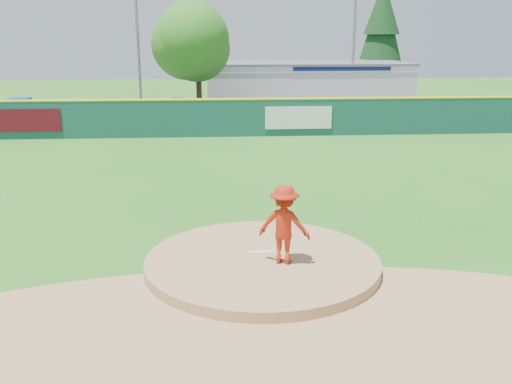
{
  "coord_description": "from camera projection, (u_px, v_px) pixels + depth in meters",
  "views": [
    {
      "loc": [
        -1.06,
        -12.42,
        5.29
      ],
      "look_at": [
        0.0,
        2.0,
        1.3
      ],
      "focal_mm": 40.0,
      "sensor_mm": 36.0,
      "label": 1
    }
  ],
  "objects": [
    {
      "name": "pool_building_grp",
      "position": [
        305.0,
        84.0,
        44.16
      ],
      "size": [
        15.2,
        8.2,
        3.31
      ],
      "color": "silver",
      "rests_on": "ground"
    },
    {
      "name": "fence_banners",
      "position": [
        164.0,
        119.0,
        30.12
      ],
      "size": [
        17.93,
        0.04,
        1.2
      ],
      "color": "#570C18",
      "rests_on": "ground"
    },
    {
      "name": "outfield_fence",
      "position": [
        234.0,
        117.0,
        30.43
      ],
      "size": [
        40.0,
        0.14,
        2.07
      ],
      "color": "#154541",
      "rests_on": "ground"
    },
    {
      "name": "ground",
      "position": [
        262.0,
        268.0,
        13.42
      ],
      "size": [
        120.0,
        120.0,
        0.0
      ],
      "primitive_type": "plane",
      "color": "#286B19",
      "rests_on": "ground"
    },
    {
      "name": "pitching_rubber",
      "position": [
        261.0,
        252.0,
        13.63
      ],
      "size": [
        0.6,
        0.15,
        0.04
      ],
      "primitive_type": "cube",
      "color": "white",
      "rests_on": "pitchers_mound"
    },
    {
      "name": "pitcher",
      "position": [
        284.0,
        224.0,
        12.85
      ],
      "size": [
        1.34,
        1.04,
        1.83
      ],
      "primitive_type": "imported",
      "rotation": [
        0.0,
        0.0,
        2.8
      ],
      "color": "#AF220F",
      "rests_on": "pitchers_mound"
    },
    {
      "name": "parking_lot",
      "position": [
        229.0,
        114.0,
        39.37
      ],
      "size": [
        44.0,
        16.0,
        0.02
      ],
      "primitive_type": "cube",
      "color": "#38383A",
      "rests_on": "ground"
    },
    {
      "name": "conifer_tree",
      "position": [
        381.0,
        32.0,
        47.48
      ],
      "size": [
        4.4,
        4.4,
        9.5
      ],
      "color": "#382314",
      "rests_on": "ground"
    },
    {
      "name": "van",
      "position": [
        181.0,
        110.0,
        35.45
      ],
      "size": [
        5.53,
        2.64,
        1.52
      ],
      "primitive_type": "imported",
      "rotation": [
        0.0,
        0.0,
        1.55
      ],
      "color": "white",
      "rests_on": "parking_lot"
    },
    {
      "name": "playground_slide",
      "position": [
        20.0,
        113.0,
        33.31
      ],
      "size": [
        1.13,
        3.17,
        1.75
      ],
      "color": "#1822D3",
      "rests_on": "ground"
    },
    {
      "name": "light_pole_left",
      "position": [
        137.0,
        23.0,
        37.34
      ],
      "size": [
        1.75,
        0.25,
        11.0
      ],
      "color": "gray",
      "rests_on": "ground"
    },
    {
      "name": "light_pole_right",
      "position": [
        354.0,
        31.0,
        40.46
      ],
      "size": [
        1.75,
        0.25,
        10.0
      ],
      "color": "gray",
      "rests_on": "ground"
    },
    {
      "name": "pitchers_mound",
      "position": [
        262.0,
        268.0,
        13.42
      ],
      "size": [
        5.5,
        5.5,
        0.5
      ],
      "primitive_type": "cylinder",
      "color": "#9E774C",
      "rests_on": "ground"
    },
    {
      "name": "deciduous_tree",
      "position": [
        198.0,
        47.0,
        36.1
      ],
      "size": [
        5.6,
        5.6,
        7.36
      ],
      "color": "#382314",
      "rests_on": "ground"
    },
    {
      "name": "infield_dirt_arc",
      "position": [
        276.0,
        331.0,
        10.53
      ],
      "size": [
        15.4,
        15.4,
        0.01
      ],
      "primitive_type": "cylinder",
      "color": "#9E774C",
      "rests_on": "ground"
    }
  ]
}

